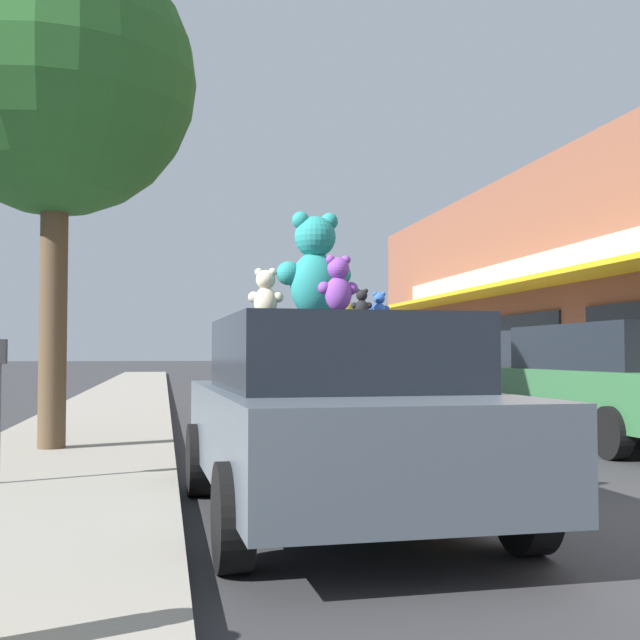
{
  "coord_description": "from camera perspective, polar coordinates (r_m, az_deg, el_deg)",
  "views": [
    {
      "loc": [
        -3.89,
        -5.41,
        1.28
      ],
      "look_at": [
        -2.13,
        3.6,
        1.66
      ],
      "focal_mm": 45.0,
      "sensor_mm": 36.0,
      "label": 1
    }
  ],
  "objects": [
    {
      "name": "parked_car_far_center",
      "position": [
        12.04,
        20.51,
        -4.03
      ],
      "size": [
        2.2,
        4.75,
        1.68
      ],
      "color": "#336B3D",
      "rests_on": "ground_plane"
    },
    {
      "name": "teddy_bear_purple",
      "position": [
        5.34,
        1.3,
        2.55
      ],
      "size": [
        0.27,
        0.17,
        0.38
      ],
      "rotation": [
        0.0,
        0.0,
        3.14
      ],
      "color": "purple",
      "rests_on": "plush_art_car"
    },
    {
      "name": "teddy_bear_blue",
      "position": [
        6.84,
        4.23,
        0.95
      ],
      "size": [
        0.19,
        0.12,
        0.25
      ],
      "rotation": [
        0.0,
        0.0,
        2.99
      ],
      "color": "blue",
      "rests_on": "plush_art_car"
    },
    {
      "name": "teddy_bear_yellow",
      "position": [
        7.04,
        1.81,
        1.11
      ],
      "size": [
        0.24,
        0.18,
        0.31
      ],
      "rotation": [
        0.0,
        0.0,
        3.55
      ],
      "color": "yellow",
      "rests_on": "plush_art_car"
    },
    {
      "name": "teddy_bear_cream",
      "position": [
        6.25,
        -3.89,
        1.87
      ],
      "size": [
        0.29,
        0.2,
        0.39
      ],
      "rotation": [
        0.0,
        0.0,
        2.86
      ],
      "color": "beige",
      "rests_on": "plush_art_car"
    },
    {
      "name": "teddy_bear_brown",
      "position": [
        6.76,
        0.63,
        0.95
      ],
      "size": [
        0.16,
        0.17,
        0.24
      ],
      "rotation": [
        0.0,
        0.0,
        4.01
      ],
      "color": "olive",
      "rests_on": "plush_art_car"
    },
    {
      "name": "plush_art_car",
      "position": [
        6.2,
        1.05,
        -6.66
      ],
      "size": [
        2.17,
        4.21,
        1.55
      ],
      "rotation": [
        0.0,
        0.0,
        0.03
      ],
      "color": "#4C5660",
      "rests_on": "ground_plane"
    },
    {
      "name": "street_tree",
      "position": [
        10.79,
        -18.23,
        15.95
      ],
      "size": [
        3.41,
        3.41,
        6.25
      ],
      "color": "brown",
      "rests_on": "sidewalk_near"
    },
    {
      "name": "teddy_bear_giant",
      "position": [
        6.3,
        -0.36,
        3.79
      ],
      "size": [
        0.62,
        0.39,
        0.83
      ],
      "rotation": [
        0.0,
        0.0,
        3.23
      ],
      "color": "teal",
      "rests_on": "plush_art_car"
    },
    {
      "name": "teddy_bear_black",
      "position": [
        6.24,
        2.98,
        1.17
      ],
      "size": [
        0.17,
        0.11,
        0.23
      ],
      "rotation": [
        0.0,
        0.0,
        3.0
      ],
      "color": "black",
      "rests_on": "plush_art_car"
    }
  ]
}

